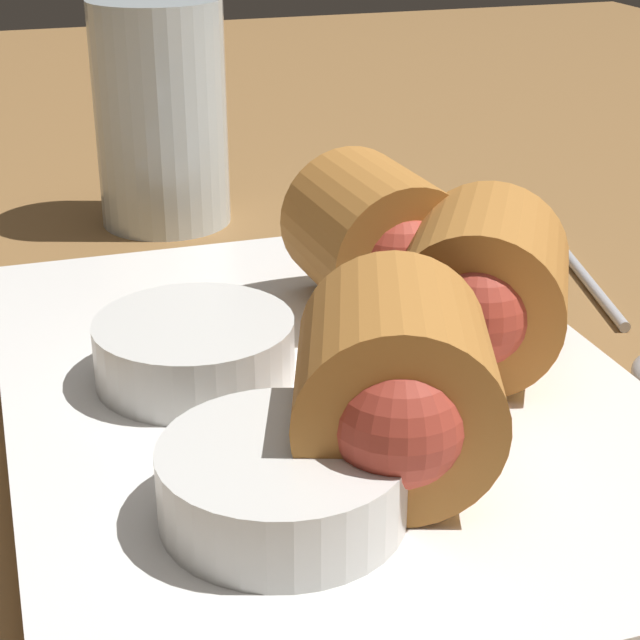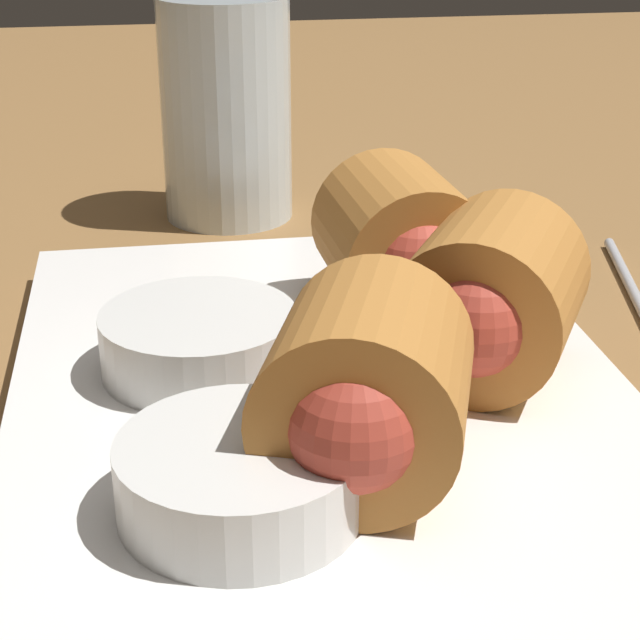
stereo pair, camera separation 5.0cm
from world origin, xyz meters
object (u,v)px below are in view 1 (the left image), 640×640
Objects in this scene: drinking_glass at (162,114)px; dipping_bowl_near at (194,347)px; dipping_bowl_far at (283,479)px; serving_plate at (320,400)px.

dipping_bowl_near is at bearing 172.50° from drinking_glass.
dipping_bowl_near is 9.18cm from dipping_bowl_far.
drinking_glass is (21.73, -2.86, 3.16)cm from dipping_bowl_near.
drinking_glass is at bearing -7.50° from dipping_bowl_near.
serving_plate is at bearing -111.59° from dipping_bowl_near.
dipping_bowl_far is 0.60× the size of drinking_glass.
dipping_bowl_near is at bearing 68.41° from serving_plate.
serving_plate is 4.24× the size of dipping_bowl_near.
dipping_bowl_near reaches higher than serving_plate.
dipping_bowl_far is at bearing 155.07° from serving_plate.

